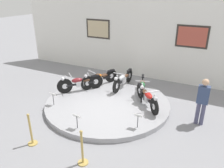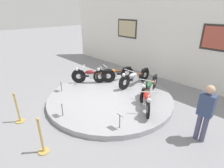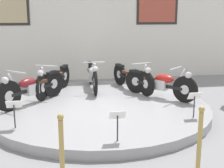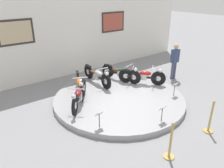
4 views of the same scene
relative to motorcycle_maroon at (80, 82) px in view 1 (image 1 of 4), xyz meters
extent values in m
plane|color=gray|center=(1.50, -0.30, -0.57)|extent=(60.00, 60.00, 0.00)
cylinder|color=#99999E|center=(1.50, -0.30, -0.48)|extent=(4.82, 4.82, 0.18)
cube|color=white|center=(1.50, 3.34, 1.51)|extent=(14.00, 0.20, 4.16)
cube|color=#2D2823|center=(-0.90, 3.23, 1.72)|extent=(1.40, 0.02, 1.00)
cube|color=#C6B289|center=(-0.90, 3.22, 1.72)|extent=(1.24, 0.02, 0.84)
cube|color=#2D2823|center=(3.90, 3.23, 1.72)|extent=(1.40, 0.02, 1.00)
cube|color=#B24C3D|center=(3.90, 3.22, 1.72)|extent=(1.24, 0.02, 0.84)
cylinder|color=black|center=(-0.42, -0.47, -0.06)|extent=(0.47, 0.52, 0.65)
cylinder|color=silver|center=(-0.42, -0.47, -0.06)|extent=(0.20, 0.21, 0.23)
cylinder|color=black|center=(0.47, 0.54, -0.06)|extent=(0.47, 0.52, 0.65)
cylinder|color=silver|center=(0.47, 0.54, -0.06)|extent=(0.20, 0.21, 0.23)
cube|color=black|center=(0.03, 0.03, -0.06)|extent=(0.88, 0.98, 0.07)
cube|color=silver|center=(0.00, 0.00, -0.04)|extent=(0.36, 0.37, 0.24)
ellipsoid|color=maroon|center=(-0.07, -0.07, 0.12)|extent=(0.48, 0.51, 0.20)
cube|color=#472D1E|center=(0.17, 0.20, 0.08)|extent=(0.36, 0.37, 0.07)
cube|color=black|center=(0.47, 0.54, 0.21)|extent=(0.31, 0.34, 0.06)
cylinder|color=silver|center=(-0.32, -0.36, 0.14)|extent=(0.20, 0.22, 0.54)
cylinder|color=silver|center=(-0.25, -0.28, 0.40)|extent=(0.43, 0.38, 0.03)
sphere|color=silver|center=(-0.46, -0.52, 0.28)|extent=(0.15, 0.15, 0.15)
cylinder|color=black|center=(0.23, 0.24, -0.08)|extent=(0.30, 0.60, 0.63)
cylinder|color=silver|center=(0.23, 0.24, -0.08)|extent=(0.15, 0.23, 0.22)
cylinder|color=black|center=(0.76, 1.48, -0.08)|extent=(0.30, 0.60, 0.63)
cylinder|color=silver|center=(0.76, 1.48, -0.08)|extent=(0.15, 0.23, 0.22)
cube|color=black|center=(0.49, 0.86, -0.08)|extent=(0.56, 1.17, 0.07)
cube|color=silver|center=(0.48, 0.82, -0.06)|extent=(0.31, 0.37, 0.24)
ellipsoid|color=#D16619|center=(0.44, 0.73, 0.10)|extent=(0.39, 0.53, 0.20)
cube|color=#472D1E|center=(0.58, 1.06, 0.06)|extent=(0.31, 0.37, 0.07)
cube|color=black|center=(0.76, 1.48, 0.19)|extent=(0.23, 0.37, 0.06)
cylinder|color=silver|center=(0.29, 0.38, 0.12)|extent=(0.14, 0.25, 0.54)
cylinder|color=silver|center=(0.33, 0.48, 0.38)|extent=(0.51, 0.24, 0.03)
sphere|color=silver|center=(0.20, 0.18, 0.26)|extent=(0.15, 0.15, 0.15)
cylinder|color=black|center=(1.49, 0.52, -0.07)|extent=(0.06, 0.64, 0.64)
cylinder|color=silver|center=(1.49, 0.52, -0.07)|extent=(0.07, 0.22, 0.22)
cylinder|color=black|center=(1.51, 1.87, -0.07)|extent=(0.06, 0.64, 0.64)
cylinder|color=silver|center=(1.51, 1.87, -0.07)|extent=(0.07, 0.22, 0.22)
cube|color=black|center=(1.50, 1.20, -0.07)|extent=(0.08, 1.24, 0.07)
cube|color=silver|center=(1.50, 1.16, -0.05)|extent=(0.20, 0.32, 0.24)
ellipsoid|color=#B2B5BA|center=(1.50, 1.06, 0.11)|extent=(0.23, 0.48, 0.20)
cube|color=#472D1E|center=(1.50, 1.42, 0.07)|extent=(0.20, 0.32, 0.07)
cube|color=black|center=(1.51, 1.87, 0.20)|extent=(0.10, 0.36, 0.06)
cylinder|color=silver|center=(1.49, 0.67, 0.13)|extent=(0.05, 0.25, 0.54)
cylinder|color=silver|center=(1.49, 0.78, 0.39)|extent=(0.54, 0.04, 0.03)
sphere|color=silver|center=(1.49, 0.46, 0.27)|extent=(0.15, 0.15, 0.15)
cylinder|color=black|center=(2.71, 0.22, -0.08)|extent=(0.24, 0.60, 0.61)
cylinder|color=silver|center=(2.71, 0.22, -0.08)|extent=(0.13, 0.22, 0.21)
cylinder|color=black|center=(2.30, 1.50, -0.08)|extent=(0.24, 0.60, 0.61)
cylinder|color=silver|center=(2.30, 1.50, -0.08)|extent=(0.13, 0.22, 0.21)
cube|color=black|center=(2.51, 0.86, -0.08)|extent=(0.44, 1.20, 0.07)
cube|color=silver|center=(2.52, 0.82, -0.06)|extent=(0.29, 0.37, 0.24)
ellipsoid|color=#1E562D|center=(2.55, 0.73, 0.10)|extent=(0.35, 0.52, 0.20)
cube|color=#472D1E|center=(2.44, 1.07, 0.06)|extent=(0.29, 0.37, 0.07)
cube|color=black|center=(2.30, 1.50, 0.17)|extent=(0.20, 0.37, 0.06)
cylinder|color=silver|center=(2.66, 0.36, 0.12)|extent=(0.12, 0.25, 0.54)
cylinder|color=silver|center=(2.63, 0.46, 0.38)|extent=(0.52, 0.19, 0.03)
sphere|color=silver|center=(2.73, 0.16, 0.26)|extent=(0.15, 0.15, 0.15)
cylinder|color=black|center=(3.41, -0.48, -0.09)|extent=(0.44, 0.50, 0.61)
cylinder|color=silver|center=(3.41, -0.48, -0.09)|extent=(0.19, 0.20, 0.21)
cylinder|color=black|center=(2.53, 0.54, -0.09)|extent=(0.44, 0.50, 0.61)
cylinder|color=silver|center=(2.53, 0.54, -0.09)|extent=(0.19, 0.20, 0.21)
cube|color=black|center=(2.97, 0.03, -0.09)|extent=(0.86, 0.99, 0.07)
cube|color=silver|center=(3.00, 0.00, -0.07)|extent=(0.36, 0.37, 0.24)
ellipsoid|color=red|center=(3.06, -0.08, 0.09)|extent=(0.48, 0.51, 0.20)
cube|color=#472D1E|center=(2.83, 0.20, 0.05)|extent=(0.36, 0.37, 0.07)
cube|color=black|center=(2.53, 0.54, 0.17)|extent=(0.31, 0.34, 0.06)
cylinder|color=silver|center=(3.32, -0.37, 0.11)|extent=(0.20, 0.22, 0.54)
cylinder|color=silver|center=(3.25, -0.29, 0.37)|extent=(0.43, 0.38, 0.03)
sphere|color=silver|center=(3.45, -0.53, 0.25)|extent=(0.15, 0.15, 0.15)
cylinder|color=#333338|center=(-0.18, -1.49, -0.18)|extent=(0.02, 0.02, 0.42)
cube|color=white|center=(-0.18, -1.49, 0.05)|extent=(0.26, 0.11, 0.15)
cylinder|color=#333338|center=(1.50, -2.36, -0.18)|extent=(0.02, 0.02, 0.42)
cube|color=white|center=(1.50, -2.36, 0.05)|extent=(0.26, 0.11, 0.15)
cylinder|color=#333338|center=(3.18, -1.49, -0.18)|extent=(0.02, 0.02, 0.42)
cube|color=white|center=(3.18, -1.49, 0.05)|extent=(0.26, 0.11, 0.15)
cylinder|color=#4C4C6B|center=(4.79, -0.10, -0.17)|extent=(0.13, 0.13, 0.79)
cylinder|color=#4C4C6B|center=(4.95, -0.10, -0.17)|extent=(0.13, 0.13, 0.79)
cube|color=navy|center=(4.87, -0.10, 0.52)|extent=(0.36, 0.22, 0.60)
sphere|color=tan|center=(4.87, -0.10, 0.96)|extent=(0.22, 0.22, 0.22)
cylinder|color=tan|center=(0.62, -3.40, -0.55)|extent=(0.28, 0.28, 0.03)
cylinder|color=tan|center=(0.62, -3.40, -0.09)|extent=(0.06, 0.06, 0.95)
sphere|color=tan|center=(0.62, -3.40, 0.42)|extent=(0.08, 0.08, 0.08)
cylinder|color=tan|center=(2.38, -3.40, -0.55)|extent=(0.28, 0.28, 0.03)
cylinder|color=tan|center=(2.38, -3.40, -0.09)|extent=(0.06, 0.06, 0.95)
sphere|color=tan|center=(2.38, -3.40, 0.42)|extent=(0.08, 0.08, 0.08)
camera|label=1|loc=(5.04, -7.04, 3.60)|focal=35.00mm
camera|label=2|loc=(6.01, -4.46, 2.75)|focal=28.00mm
camera|label=3|loc=(0.62, -6.92, 1.61)|focal=50.00mm
camera|label=4|loc=(-3.09, -5.95, 3.31)|focal=35.00mm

